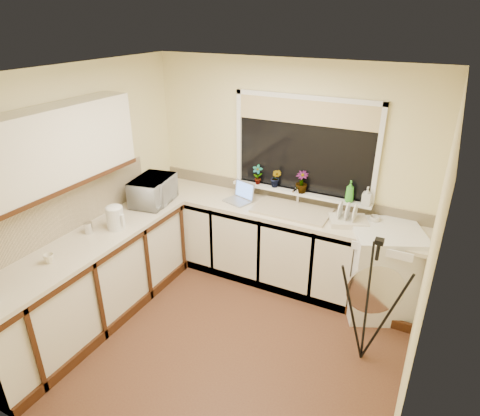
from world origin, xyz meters
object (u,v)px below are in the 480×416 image
at_px(steel_jar, 88,228).
at_px(cup_back, 375,220).
at_px(washing_machine, 382,270).
at_px(plant_b, 276,178).
at_px(plant_c, 302,182).
at_px(cup_left, 49,259).
at_px(laptop, 240,196).
at_px(microwave, 153,191).
at_px(kettle, 115,218).
at_px(soap_bottle_clear, 367,196).
at_px(plant_a, 257,175).
at_px(tripod, 370,303).
at_px(soap_bottle_green, 350,191).
at_px(dish_rack, 348,221).

distance_m(steel_jar, cup_back, 2.85).
relative_size(washing_machine, plant_b, 4.28).
xyz_separation_m(plant_c, cup_left, (-1.52, -2.13, -0.23)).
height_order(steel_jar, cup_back, steel_jar).
height_order(laptop, microwave, microwave).
xyz_separation_m(kettle, cup_back, (2.28, 1.27, -0.07)).
distance_m(plant_b, soap_bottle_clear, 1.02).
bearing_deg(microwave, steel_jar, 162.18).
relative_size(plant_a, plant_b, 1.04).
bearing_deg(tripod, plant_b, 157.27).
xyz_separation_m(microwave, plant_b, (1.19, 0.71, 0.11)).
xyz_separation_m(plant_c, cup_back, (0.83, -0.11, -0.23)).
height_order(plant_b, soap_bottle_clear, plant_b).
height_order(kettle, cup_back, kettle).
relative_size(washing_machine, tripod, 0.76).
height_order(kettle, plant_b, plant_b).
xyz_separation_m(laptop, microwave, (-0.85, -0.50, 0.09)).
height_order(plant_b, cup_back, plant_b).
bearing_deg(laptop, plant_b, 51.11).
relative_size(microwave, soap_bottle_clear, 2.72).
relative_size(laptop, kettle, 1.55).
bearing_deg(soap_bottle_green, tripod, -65.07).
xyz_separation_m(microwave, cup_back, (2.33, 0.60, -0.10)).
bearing_deg(dish_rack, soap_bottle_green, 83.29).
relative_size(tripod, steel_jar, 11.00).
bearing_deg(steel_jar, plant_b, 50.47).
distance_m(tripod, cup_left, 2.77).
xyz_separation_m(tripod, plant_b, (-1.32, 1.05, 0.54)).
bearing_deg(soap_bottle_clear, plant_a, 179.36).
height_order(soap_bottle_clear, cup_left, soap_bottle_clear).
xyz_separation_m(kettle, plant_c, (1.44, 1.38, 0.16)).
distance_m(tripod, plant_c, 1.55).
xyz_separation_m(washing_machine, plant_c, (-0.99, 0.25, 0.70)).
bearing_deg(cup_back, plant_a, 175.34).
bearing_deg(kettle, tripod, 7.76).
height_order(plant_c, soap_bottle_clear, plant_c).
bearing_deg(cup_back, plant_b, 174.12).
xyz_separation_m(washing_machine, soap_bottle_clear, (-0.28, 0.24, 0.68)).
bearing_deg(plant_a, washing_machine, -9.49).
bearing_deg(kettle, laptop, 55.71).
bearing_deg(cup_left, microwave, 89.07).
bearing_deg(soap_bottle_green, laptop, -170.64).
relative_size(laptop, tripod, 0.28).
distance_m(microwave, plant_c, 1.66).
distance_m(washing_machine, plant_a, 1.70).
xyz_separation_m(steel_jar, soap_bottle_green, (2.15, 1.56, 0.21)).
bearing_deg(plant_c, washing_machine, -14.13).
relative_size(microwave, plant_a, 2.33).
relative_size(washing_machine, dish_rack, 2.53).
height_order(washing_machine, tripod, tripod).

